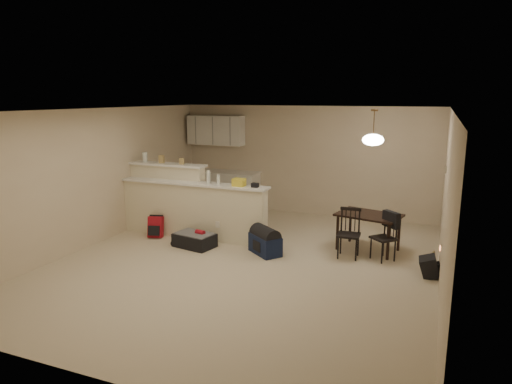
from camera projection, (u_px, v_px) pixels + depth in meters
The scene contains 21 objects.
room at pixel (246, 189), 7.35m from camera, with size 7.00×7.02×2.50m.
breakfast_bar at pixel (184, 205), 9.02m from camera, with size 3.08×0.58×1.39m.
upper_cabinets at pixel (216, 130), 11.04m from camera, with size 1.40×0.34×0.70m, color white.
kitchen_counter at pixel (222, 191), 11.14m from camera, with size 1.80×0.60×0.90m, color white.
thermostat at pixel (446, 170), 7.62m from camera, with size 0.02×0.12×0.12m, color beige.
jar at pixel (145, 157), 9.31m from camera, with size 0.10×0.10×0.20m, color silver.
cereal_box at pixel (162, 159), 9.17m from camera, with size 0.10×0.07×0.16m, color tan.
small_box at pixel (182, 161), 9.00m from camera, with size 0.08×0.06×0.12m, color tan.
bottle_a at pixel (208, 177), 8.59m from camera, with size 0.07×0.07×0.26m, color silver.
bottle_b at pixel (218, 180), 8.53m from camera, with size 0.06×0.06×0.18m, color silver.
bag_lump at pixel (239, 182), 8.38m from camera, with size 0.22×0.18×0.14m, color tan.
pouch at pixel (255, 185), 8.27m from camera, with size 0.12×0.10×0.08m, color tan.
dining_table at pixel (369, 218), 8.08m from camera, with size 1.20×0.93×0.67m.
pendant_lamp at pixel (373, 139), 7.79m from camera, with size 0.36×0.36×0.62m.
dining_chair_near at pixel (349, 234), 7.74m from camera, with size 0.37×0.35×0.85m, color black, non-canonical shape.
dining_chair_far at pixel (383, 237), 7.63m from camera, with size 0.35×0.34×0.81m, color black, non-canonical shape.
suitcase at pixel (195, 240), 8.36m from camera, with size 0.72×0.47×0.24m, color black.
red_backpack at pixel (156, 227), 8.92m from camera, with size 0.27×0.17×0.41m, color #A8131F.
navy_duffel at pixel (265, 244), 7.98m from camera, with size 0.62×0.34×0.34m, color #131D3C.
black_daypack at pixel (429, 267), 6.99m from camera, with size 0.34×0.24×0.30m, color black.
cardboard_sheet at pixel (429, 264), 7.10m from camera, with size 0.39×0.02×0.30m, color tan.
Camera 1 is at (2.84, -6.62, 2.72)m, focal length 32.00 mm.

